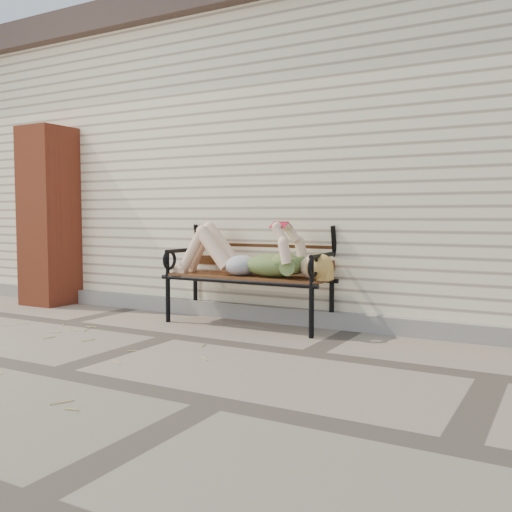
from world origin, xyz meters
The scene contains 7 objects.
ground centered at (0.00, 0.00, 0.00)m, with size 80.00×80.00×0.00m, color #7A6C5E.
house_wall centered at (0.00, 3.00, 1.50)m, with size 8.00×4.00×3.00m, color #F1E6BC.
house_roof centered at (0.00, 3.00, 3.15)m, with size 8.30×4.30×0.30m, color #463632.
foundation_strip centered at (0.00, 0.97, 0.07)m, with size 8.00×0.10×0.15m, color gray.
brick_pillar centered at (-2.30, 0.75, 1.00)m, with size 0.50×0.50×2.00m, color #9C3E23.
garden_bench centered at (0.31, 0.83, 0.61)m, with size 1.68×0.67×1.09m.
reading_woman centered at (0.32, 0.70, 0.64)m, with size 1.58×0.36×0.50m.
Camera 1 is at (2.90, -3.77, 1.00)m, focal length 40.00 mm.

